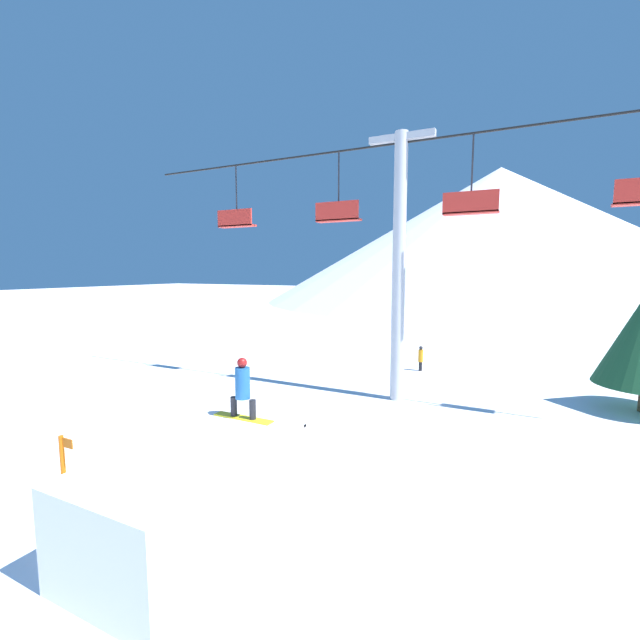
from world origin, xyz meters
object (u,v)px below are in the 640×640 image
(snow_ramp, at_px, (194,496))
(trail_marker, at_px, (64,470))
(snowboarder, at_px, (243,389))
(distant_skier, at_px, (421,357))

(snow_ramp, xyz_separation_m, trail_marker, (-3.16, -0.38, -0.03))
(snow_ramp, xyz_separation_m, snowboarder, (-0.18, 1.73, 1.53))
(snowboarder, distance_m, distant_skier, 13.48)
(trail_marker, height_order, distant_skier, trail_marker)
(snowboarder, xyz_separation_m, distant_skier, (0.66, 13.35, -1.73))
(snow_ramp, xyz_separation_m, distant_skier, (0.49, 15.08, -0.20))
(snowboarder, distance_m, trail_marker, 3.97)
(snow_ramp, bearing_deg, trail_marker, -173.17)
(snowboarder, bearing_deg, distant_skier, 87.15)
(snowboarder, height_order, trail_marker, snowboarder)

